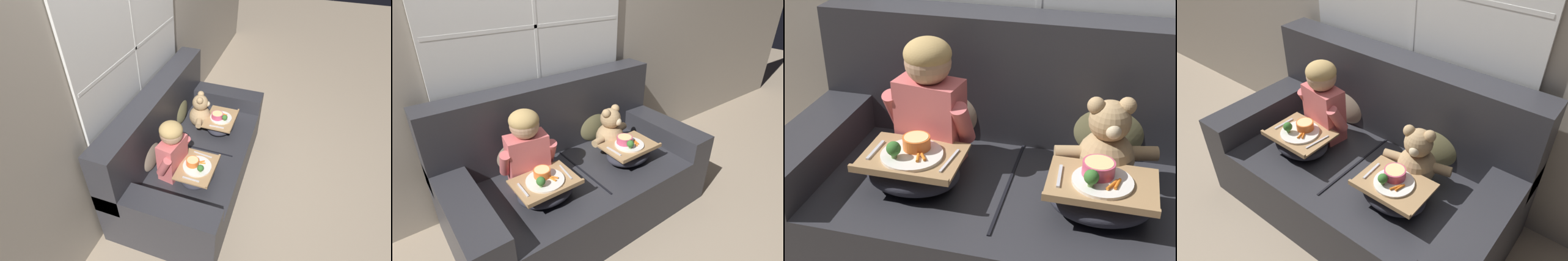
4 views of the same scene
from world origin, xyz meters
The scene contains 8 objects.
ground_plane centered at (0.00, 0.00, 0.00)m, with size 14.00×14.00×0.00m, color tan.
couch centered at (0.00, 0.08, 0.34)m, with size 1.88×0.97×0.99m.
throw_pillow_behind_child centered at (-0.36, 0.30, 0.59)m, with size 0.36×0.17×0.37m.
throw_pillow_behind_teddy centered at (0.36, 0.30, 0.59)m, with size 0.36×0.17×0.37m.
child_figure centered at (-0.36, 0.07, 0.72)m, with size 0.40×0.21×0.54m.
teddy_bear centered at (0.36, 0.06, 0.58)m, with size 0.40×0.29×0.37m.
lap_tray_child centered at (-0.36, -0.15, 0.50)m, with size 0.39×0.30×0.22m.
lap_tray_teddy centered at (0.36, -0.15, 0.50)m, with size 0.39×0.29×0.21m.
Camera 3 is at (0.35, -1.82, 1.64)m, focal length 50.00 mm.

